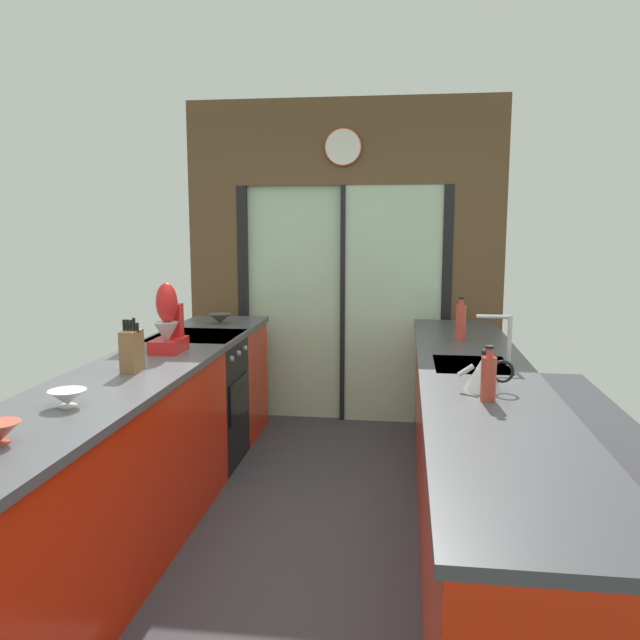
{
  "coord_description": "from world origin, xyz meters",
  "views": [
    {
      "loc": [
        0.52,
        -2.99,
        1.69
      ],
      "look_at": [
        -0.01,
        0.97,
        1.09
      ],
      "focal_mm": 36.02,
      "sensor_mm": 36.0,
      "label": 1
    }
  ],
  "objects_px": {
    "oven_range": "(199,400)",
    "kettle": "(484,373)",
    "mixing_bowl_mid": "(68,398)",
    "mixing_bowl_near": "(0,432)",
    "stand_mixer": "(168,325)",
    "knife_block": "(132,350)",
    "soap_bottle_near": "(488,377)",
    "soap_bottle_far": "(461,322)",
    "mixing_bowl_far": "(220,318)"
  },
  "relations": [
    {
      "from": "stand_mixer",
      "to": "mixing_bowl_near",
      "type": "bearing_deg",
      "value": -90.0
    },
    {
      "from": "mixing_bowl_far",
      "to": "soap_bottle_far",
      "type": "height_order",
      "value": "soap_bottle_far"
    },
    {
      "from": "knife_block",
      "to": "soap_bottle_far",
      "type": "height_order",
      "value": "soap_bottle_far"
    },
    {
      "from": "mixing_bowl_near",
      "to": "mixing_bowl_mid",
      "type": "bearing_deg",
      "value": 90.0
    },
    {
      "from": "stand_mixer",
      "to": "soap_bottle_near",
      "type": "relative_size",
      "value": 1.71
    },
    {
      "from": "mixing_bowl_far",
      "to": "knife_block",
      "type": "bearing_deg",
      "value": -90.0
    },
    {
      "from": "mixing_bowl_mid",
      "to": "soap_bottle_near",
      "type": "distance_m",
      "value": 1.81
    },
    {
      "from": "oven_range",
      "to": "kettle",
      "type": "height_order",
      "value": "kettle"
    },
    {
      "from": "mixing_bowl_near",
      "to": "kettle",
      "type": "relative_size",
      "value": 0.57
    },
    {
      "from": "oven_range",
      "to": "kettle",
      "type": "relative_size",
      "value": 3.56
    },
    {
      "from": "mixing_bowl_far",
      "to": "soap_bottle_near",
      "type": "relative_size",
      "value": 0.75
    },
    {
      "from": "soap_bottle_near",
      "to": "mixing_bowl_near",
      "type": "bearing_deg",
      "value": -155.97
    },
    {
      "from": "mixing_bowl_near",
      "to": "mixing_bowl_mid",
      "type": "distance_m",
      "value": 0.46
    },
    {
      "from": "knife_block",
      "to": "mixing_bowl_mid",
      "type": "bearing_deg",
      "value": -90.0
    },
    {
      "from": "mixing_bowl_near",
      "to": "soap_bottle_near",
      "type": "bearing_deg",
      "value": 24.03
    },
    {
      "from": "oven_range",
      "to": "soap_bottle_far",
      "type": "relative_size",
      "value": 3.2
    },
    {
      "from": "knife_block",
      "to": "kettle",
      "type": "xyz_separation_m",
      "value": [
        1.78,
        -0.15,
        -0.03
      ]
    },
    {
      "from": "soap_bottle_far",
      "to": "knife_block",
      "type": "bearing_deg",
      "value": -147.25
    },
    {
      "from": "mixing_bowl_near",
      "to": "soap_bottle_near",
      "type": "relative_size",
      "value": 0.6
    },
    {
      "from": "kettle",
      "to": "soap_bottle_near",
      "type": "bearing_deg",
      "value": -90.6
    },
    {
      "from": "mixing_bowl_mid",
      "to": "soap_bottle_near",
      "type": "height_order",
      "value": "soap_bottle_near"
    },
    {
      "from": "soap_bottle_near",
      "to": "stand_mixer",
      "type": "bearing_deg",
      "value": 154.37
    },
    {
      "from": "kettle",
      "to": "soap_bottle_far",
      "type": "height_order",
      "value": "soap_bottle_far"
    },
    {
      "from": "mixing_bowl_mid",
      "to": "soap_bottle_far",
      "type": "relative_size",
      "value": 0.56
    },
    {
      "from": "mixing_bowl_mid",
      "to": "soap_bottle_near",
      "type": "bearing_deg",
      "value": 10.57
    },
    {
      "from": "mixing_bowl_mid",
      "to": "kettle",
      "type": "distance_m",
      "value": 1.85
    },
    {
      "from": "oven_range",
      "to": "mixing_bowl_mid",
      "type": "distance_m",
      "value": 1.83
    },
    {
      "from": "mixing_bowl_near",
      "to": "mixing_bowl_far",
      "type": "distance_m",
      "value": 2.73
    },
    {
      "from": "oven_range",
      "to": "soap_bottle_near",
      "type": "relative_size",
      "value": 3.75
    },
    {
      "from": "soap_bottle_near",
      "to": "soap_bottle_far",
      "type": "relative_size",
      "value": 0.85
    },
    {
      "from": "mixing_bowl_mid",
      "to": "mixing_bowl_far",
      "type": "height_order",
      "value": "mixing_bowl_far"
    },
    {
      "from": "stand_mixer",
      "to": "knife_block",
      "type": "bearing_deg",
      "value": -90.0
    },
    {
      "from": "mixing_bowl_far",
      "to": "kettle",
      "type": "bearing_deg",
      "value": -44.71
    },
    {
      "from": "oven_range",
      "to": "mixing_bowl_near",
      "type": "height_order",
      "value": "mixing_bowl_near"
    },
    {
      "from": "oven_range",
      "to": "soap_bottle_far",
      "type": "bearing_deg",
      "value": 1.19
    },
    {
      "from": "mixing_bowl_far",
      "to": "stand_mixer",
      "type": "bearing_deg",
      "value": -90.0
    },
    {
      "from": "mixing_bowl_near",
      "to": "stand_mixer",
      "type": "relative_size",
      "value": 0.35
    },
    {
      "from": "mixing_bowl_near",
      "to": "soap_bottle_far",
      "type": "bearing_deg",
      "value": 51.81
    },
    {
      "from": "oven_range",
      "to": "mixing_bowl_mid",
      "type": "height_order",
      "value": "mixing_bowl_mid"
    },
    {
      "from": "mixing_bowl_far",
      "to": "soap_bottle_near",
      "type": "height_order",
      "value": "soap_bottle_near"
    },
    {
      "from": "mixing_bowl_near",
      "to": "oven_range",
      "type": "bearing_deg",
      "value": 90.47
    },
    {
      "from": "mixing_bowl_mid",
      "to": "kettle",
      "type": "bearing_deg",
      "value": 15.87
    },
    {
      "from": "stand_mixer",
      "to": "soap_bottle_near",
      "type": "xyz_separation_m",
      "value": [
        1.78,
        -0.85,
        -0.06
      ]
    },
    {
      "from": "mixing_bowl_mid",
      "to": "soap_bottle_near",
      "type": "relative_size",
      "value": 0.65
    },
    {
      "from": "oven_range",
      "to": "mixing_bowl_near",
      "type": "relative_size",
      "value": 6.3
    },
    {
      "from": "oven_range",
      "to": "knife_block",
      "type": "distance_m",
      "value": 1.25
    },
    {
      "from": "kettle",
      "to": "soap_bottle_far",
      "type": "relative_size",
      "value": 0.9
    },
    {
      "from": "mixing_bowl_far",
      "to": "soap_bottle_far",
      "type": "bearing_deg",
      "value": -14.76
    },
    {
      "from": "mixing_bowl_mid",
      "to": "soap_bottle_far",
      "type": "height_order",
      "value": "soap_bottle_far"
    },
    {
      "from": "mixing_bowl_far",
      "to": "soap_bottle_near",
      "type": "bearing_deg",
      "value": -47.44
    }
  ]
}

